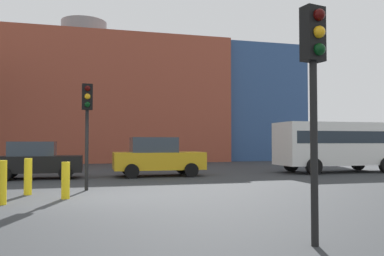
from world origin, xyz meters
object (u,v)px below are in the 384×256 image
parked_car_3 (157,157)px  bollard_yellow_1 (66,180)px  white_bus (337,143)px  traffic_light_near_right (314,69)px  bollard_yellow_0 (28,177)px  parked_car_2 (37,160)px  traffic_light_island (87,112)px  bollard_yellow_2 (2,183)px

parked_car_3 → bollard_yellow_1: parked_car_3 is taller
white_bus → traffic_light_near_right: traffic_light_near_right is taller
white_bus → bollard_yellow_0: (-15.11, -5.60, -1.04)m
parked_car_2 → white_bus: (15.59, -0.06, 0.78)m
parked_car_3 → traffic_light_island: size_ratio=1.18×
parked_car_2 → traffic_light_near_right: traffic_light_near_right is taller
parked_car_2 → bollard_yellow_0: bearing=-85.2°
parked_car_3 → bollard_yellow_1: (-3.85, -6.84, -0.40)m
traffic_light_near_right → parked_car_2: bearing=-167.9°
parked_car_3 → traffic_light_near_right: traffic_light_near_right is taller
traffic_light_island → bollard_yellow_1: 2.94m
parked_car_2 → bollard_yellow_2: parked_car_2 is taller
bollard_yellow_0 → bollard_yellow_1: size_ratio=1.07×
parked_car_3 → traffic_light_island: 6.20m
bollard_yellow_1 → bollard_yellow_2: bollard_yellow_2 is taller
bollard_yellow_0 → bollard_yellow_1: bollard_yellow_0 is taller
white_bus → bollard_yellow_0: 16.15m
parked_car_3 → bollard_yellow_1: bearing=-119.4°
traffic_light_island → bollard_yellow_1: bearing=-20.6°
white_bus → traffic_light_near_right: bearing=-126.1°
bollard_yellow_2 → traffic_light_island: bearing=50.5°
white_bus → bollard_yellow_0: bearing=-159.7°
parked_car_2 → bollard_yellow_1: 7.06m
bollard_yellow_1 → bollard_yellow_2: (-1.58, -0.71, 0.05)m
white_bus → bollard_yellow_1: (-13.90, -6.79, -1.08)m
white_bus → bollard_yellow_1: size_ratio=6.28×
bollard_yellow_0 → traffic_light_island: bearing=21.6°
bollard_yellow_1 → parked_car_3: bearing=60.6°
parked_car_2 → bollard_yellow_0: parked_car_2 is taller
traffic_light_island → bollard_yellow_0: 2.87m
parked_car_2 → bollard_yellow_0: size_ratio=3.37×
parked_car_2 → bollard_yellow_2: size_ratio=3.30×
parked_car_2 → bollard_yellow_2: bearing=-89.1°
parked_car_2 → parked_car_3: parked_car_3 is taller
parked_car_2 → white_bus: size_ratio=0.57×
white_bus → traffic_light_island: (-13.33, -4.89, 1.10)m
traffic_light_near_right → white_bus: bearing=132.0°
traffic_light_near_right → bollard_yellow_1: size_ratio=3.59×
parked_car_3 → white_bus: bearing=-0.3°
traffic_light_near_right → traffic_light_island: 9.12m
parked_car_3 → bollard_yellow_2: bearing=-125.7°
parked_car_2 → bollard_yellow_1: bearing=-76.1°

